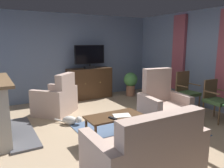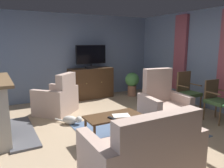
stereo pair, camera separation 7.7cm
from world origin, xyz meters
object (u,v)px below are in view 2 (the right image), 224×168
(tv_remote, at_px, (112,118))
(potted_plant_leafy_by_curtain, at_px, (154,85))
(potted_plant_on_hearth_side, at_px, (132,82))
(armchair_angled_to_table, at_px, (57,100))
(armchair_beside_cabinet, at_px, (163,106))
(side_chair_nearest_door, at_px, (187,90))
(television, at_px, (91,56))
(cat, at_px, (71,120))
(coffee_table, at_px, (113,118))
(folded_newspaper, at_px, (121,115))
(sofa_floral, at_px, (144,155))
(tv_cabinet, at_px, (91,84))
(side_chair_tucked_against_wall, at_px, (217,99))

(tv_remote, bearing_deg, potted_plant_leafy_by_curtain, 110.07)
(tv_remote, bearing_deg, potted_plant_on_hearth_side, 125.41)
(armchair_angled_to_table, height_order, armchair_beside_cabinet, armchair_beside_cabinet)
(armchair_angled_to_table, xyz_separation_m, side_chair_nearest_door, (2.98, -1.39, 0.20))
(television, bearing_deg, potted_plant_on_hearth_side, -15.36)
(potted_plant_leafy_by_curtain, bearing_deg, potted_plant_on_hearth_side, 86.80)
(side_chair_nearest_door, bearing_deg, television, 125.01)
(potted_plant_leafy_by_curtain, xyz_separation_m, cat, (-2.50, -0.29, -0.47))
(armchair_angled_to_table, bearing_deg, cat, -86.78)
(armchair_beside_cabinet, bearing_deg, potted_plant_on_hearth_side, 72.19)
(coffee_table, xyz_separation_m, tv_remote, (-0.11, -0.14, 0.07))
(folded_newspaper, distance_m, potted_plant_on_hearth_side, 3.38)
(sofa_floral, height_order, armchair_angled_to_table, armchair_angled_to_table)
(folded_newspaper, bearing_deg, cat, 131.52)
(sofa_floral, relative_size, armchair_beside_cabinet, 1.26)
(side_chair_nearest_door, height_order, potted_plant_leafy_by_curtain, side_chair_nearest_door)
(potted_plant_on_hearth_side, bearing_deg, coffee_table, -129.42)
(armchair_beside_cabinet, bearing_deg, cat, 155.21)
(tv_cabinet, bearing_deg, side_chair_nearest_door, -55.59)
(television, relative_size, cat, 1.92)
(sofa_floral, bearing_deg, coffee_table, 80.18)
(tv_cabinet, relative_size, cat, 2.73)
(sofa_floral, bearing_deg, armchair_beside_cabinet, 42.07)
(television, distance_m, folded_newspaper, 3.25)
(coffee_table, relative_size, sofa_floral, 0.69)
(armchair_angled_to_table, height_order, side_chair_tucked_against_wall, armchair_angled_to_table)
(television, xyz_separation_m, armchair_angled_to_table, (-1.34, -0.95, -0.99))
(television, height_order, coffee_table, television)
(folded_newspaper, xyz_separation_m, sofa_floral, (-0.32, -1.09, -0.15))
(television, relative_size, armchair_beside_cabinet, 0.83)
(folded_newspaper, height_order, armchair_beside_cabinet, armchair_beside_cabinet)
(folded_newspaper, relative_size, armchair_angled_to_table, 0.25)
(folded_newspaper, height_order, side_chair_tucked_against_wall, side_chair_tucked_against_wall)
(cat, bearing_deg, potted_plant_leafy_by_curtain, 6.67)
(armchair_angled_to_table, height_order, potted_plant_leafy_by_curtain, armchair_angled_to_table)
(tv_cabinet, xyz_separation_m, coffee_table, (-0.87, -3.02, -0.04))
(television, relative_size, side_chair_nearest_door, 0.96)
(television, xyz_separation_m, coffee_table, (-0.87, -2.97, -0.91))
(tv_cabinet, bearing_deg, television, -90.00)
(tv_remote, xyz_separation_m, potted_plant_on_hearth_side, (2.26, 2.76, -0.02))
(side_chair_tucked_against_wall, bearing_deg, television, 117.27)
(tv_remote, height_order, armchair_beside_cabinet, armchair_beside_cabinet)
(sofa_floral, relative_size, potted_plant_leafy_by_curtain, 1.57)
(tv_cabinet, bearing_deg, potted_plant_leafy_by_curtain, -52.97)
(folded_newspaper, bearing_deg, side_chair_tucked_against_wall, 14.22)
(sofa_floral, height_order, side_chair_tucked_against_wall, sofa_floral)
(coffee_table, bearing_deg, potted_plant_on_hearth_side, 50.58)
(side_chair_nearest_door, bearing_deg, armchair_beside_cabinet, -162.50)
(coffee_table, distance_m, side_chair_nearest_door, 2.59)
(tv_remote, height_order, potted_plant_on_hearth_side, potted_plant_on_hearth_side)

